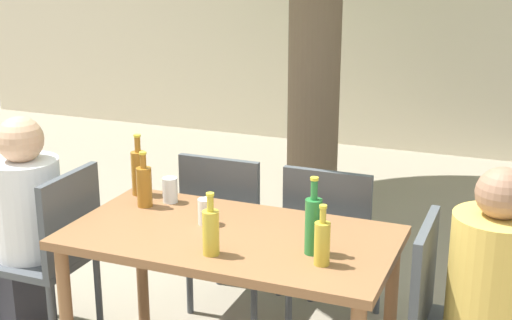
{
  "coord_description": "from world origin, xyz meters",
  "views": [
    {
      "loc": [
        1.18,
        -2.63,
        1.95
      ],
      "look_at": [
        0.0,
        0.3,
        0.99
      ],
      "focal_mm": 50.0,
      "sensor_mm": 36.0,
      "label": 1
    }
  ],
  "objects_px": {
    "patio_chair_2": "(228,223)",
    "amber_bottle_1": "(139,171)",
    "green_bottle_4": "(313,224)",
    "patio_chair_3": "(332,239)",
    "amber_bottle_0": "(144,185)",
    "patio_chair_1": "(450,320)",
    "oil_cruet_2": "(322,242)",
    "drinking_glass_1": "(206,211)",
    "oil_cruet_3": "(211,231)",
    "person_seated_0": "(16,239)",
    "drinking_glass_0": "(170,190)",
    "patio_chair_0": "(55,247)",
    "dining_table_front": "(231,252)"
  },
  "relations": [
    {
      "from": "person_seated_0",
      "to": "drinking_glass_0",
      "type": "relative_size",
      "value": 9.44
    },
    {
      "from": "person_seated_0",
      "to": "green_bottle_4",
      "type": "xyz_separation_m",
      "value": [
        1.58,
        -0.07,
        0.35
      ]
    },
    {
      "from": "patio_chair_1",
      "to": "oil_cruet_2",
      "type": "distance_m",
      "value": 0.6
    },
    {
      "from": "green_bottle_4",
      "to": "amber_bottle_0",
      "type": "bearing_deg",
      "value": 166.32
    },
    {
      "from": "drinking_glass_0",
      "to": "patio_chair_1",
      "type": "bearing_deg",
      "value": -10.33
    },
    {
      "from": "patio_chair_2",
      "to": "oil_cruet_2",
      "type": "relative_size",
      "value": 3.69
    },
    {
      "from": "person_seated_0",
      "to": "patio_chair_3",
      "type": "bearing_deg",
      "value": 112.63
    },
    {
      "from": "drinking_glass_1",
      "to": "person_seated_0",
      "type": "bearing_deg",
      "value": -176.69
    },
    {
      "from": "green_bottle_4",
      "to": "patio_chair_3",
      "type": "bearing_deg",
      "value": 99.13
    },
    {
      "from": "person_seated_0",
      "to": "amber_bottle_0",
      "type": "relative_size",
      "value": 4.3
    },
    {
      "from": "patio_chair_1",
      "to": "dining_table_front",
      "type": "bearing_deg",
      "value": 90.0
    },
    {
      "from": "patio_chair_1",
      "to": "person_seated_0",
      "type": "height_order",
      "value": "person_seated_0"
    },
    {
      "from": "oil_cruet_3",
      "to": "drinking_glass_1",
      "type": "distance_m",
      "value": 0.34
    },
    {
      "from": "patio_chair_1",
      "to": "patio_chair_2",
      "type": "bearing_deg",
      "value": 63.57
    },
    {
      "from": "amber_bottle_1",
      "to": "patio_chair_3",
      "type": "bearing_deg",
      "value": 19.15
    },
    {
      "from": "patio_chair_2",
      "to": "drinking_glass_0",
      "type": "xyz_separation_m",
      "value": [
        -0.15,
        -0.36,
        0.29
      ]
    },
    {
      "from": "green_bottle_4",
      "to": "person_seated_0",
      "type": "bearing_deg",
      "value": 177.62
    },
    {
      "from": "oil_cruet_3",
      "to": "patio_chair_1",
      "type": "bearing_deg",
      "value": 13.81
    },
    {
      "from": "drinking_glass_1",
      "to": "patio_chair_3",
      "type": "bearing_deg",
      "value": 51.97
    },
    {
      "from": "amber_bottle_0",
      "to": "patio_chair_1",
      "type": "bearing_deg",
      "value": -6.09
    },
    {
      "from": "oil_cruet_3",
      "to": "patio_chair_2",
      "type": "bearing_deg",
      "value": 109.81
    },
    {
      "from": "patio_chair_1",
      "to": "drinking_glass_1",
      "type": "xyz_separation_m",
      "value": [
        -1.1,
        0.06,
        0.28
      ]
    },
    {
      "from": "amber_bottle_0",
      "to": "green_bottle_4",
      "type": "bearing_deg",
      "value": -13.68
    },
    {
      "from": "patio_chair_0",
      "to": "person_seated_0",
      "type": "bearing_deg",
      "value": -90.0
    },
    {
      "from": "oil_cruet_3",
      "to": "green_bottle_4",
      "type": "xyz_separation_m",
      "value": [
        0.38,
        0.16,
        0.02
      ]
    },
    {
      "from": "oil_cruet_2",
      "to": "drinking_glass_1",
      "type": "bearing_deg",
      "value": 160.54
    },
    {
      "from": "amber_bottle_0",
      "to": "oil_cruet_3",
      "type": "xyz_separation_m",
      "value": [
        0.53,
        -0.39,
        -0.0
      ]
    },
    {
      "from": "oil_cruet_3",
      "to": "green_bottle_4",
      "type": "height_order",
      "value": "green_bottle_4"
    },
    {
      "from": "amber_bottle_0",
      "to": "oil_cruet_2",
      "type": "relative_size",
      "value": 1.1
    },
    {
      "from": "patio_chair_1",
      "to": "oil_cruet_2",
      "type": "height_order",
      "value": "oil_cruet_2"
    },
    {
      "from": "dining_table_front",
      "to": "oil_cruet_3",
      "type": "height_order",
      "value": "oil_cruet_3"
    },
    {
      "from": "green_bottle_4",
      "to": "drinking_glass_0",
      "type": "distance_m",
      "value": 0.89
    },
    {
      "from": "oil_cruet_3",
      "to": "amber_bottle_1",
      "type": "bearing_deg",
      "value": 140.94
    },
    {
      "from": "dining_table_front",
      "to": "patio_chair_3",
      "type": "xyz_separation_m",
      "value": [
        0.29,
        0.62,
        -0.13
      ]
    },
    {
      "from": "patio_chair_0",
      "to": "amber_bottle_1",
      "type": "xyz_separation_m",
      "value": [
        0.32,
        0.3,
        0.34
      ]
    },
    {
      "from": "oil_cruet_3",
      "to": "drinking_glass_1",
      "type": "height_order",
      "value": "oil_cruet_3"
    },
    {
      "from": "patio_chair_2",
      "to": "amber_bottle_1",
      "type": "xyz_separation_m",
      "value": [
        -0.34,
        -0.32,
        0.34
      ]
    },
    {
      "from": "amber_bottle_0",
      "to": "amber_bottle_1",
      "type": "xyz_separation_m",
      "value": [
        -0.11,
        0.14,
        0.02
      ]
    },
    {
      "from": "amber_bottle_1",
      "to": "oil_cruet_2",
      "type": "height_order",
      "value": "amber_bottle_1"
    },
    {
      "from": "amber_bottle_0",
      "to": "dining_table_front",
      "type": "bearing_deg",
      "value": -16.83
    },
    {
      "from": "green_bottle_4",
      "to": "drinking_glass_1",
      "type": "xyz_separation_m",
      "value": [
        -0.54,
        0.13,
        -0.07
      ]
    },
    {
      "from": "amber_bottle_1",
      "to": "green_bottle_4",
      "type": "relative_size",
      "value": 0.96
    },
    {
      "from": "person_seated_0",
      "to": "oil_cruet_3",
      "type": "bearing_deg",
      "value": 79.23
    },
    {
      "from": "dining_table_front",
      "to": "drinking_glass_0",
      "type": "height_order",
      "value": "drinking_glass_0"
    },
    {
      "from": "patio_chair_0",
      "to": "amber_bottle_1",
      "type": "bearing_deg",
      "value": 132.84
    },
    {
      "from": "patio_chair_1",
      "to": "amber_bottle_1",
      "type": "bearing_deg",
      "value": 79.38
    },
    {
      "from": "patio_chair_1",
      "to": "drinking_glass_0",
      "type": "distance_m",
      "value": 1.43
    },
    {
      "from": "oil_cruet_3",
      "to": "patio_chair_0",
      "type": "bearing_deg",
      "value": 166.66
    },
    {
      "from": "patio_chair_3",
      "to": "drinking_glass_1",
      "type": "xyz_separation_m",
      "value": [
        -0.43,
        -0.55,
        0.28
      ]
    },
    {
      "from": "drinking_glass_0",
      "to": "patio_chair_0",
      "type": "bearing_deg",
      "value": -154.06
    }
  ]
}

